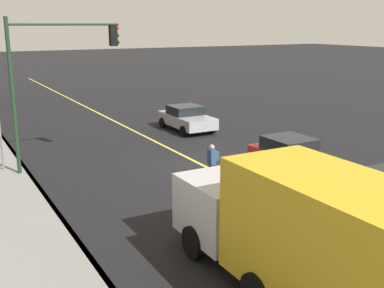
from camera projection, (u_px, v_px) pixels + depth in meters
ground at (206, 167)px, 20.81m from camera, size 200.00×200.00×0.00m
curb_edge at (41, 192)px, 17.48m from camera, size 80.00×0.16×0.15m
lane_stripe_center at (206, 167)px, 20.81m from camera, size 80.00×0.16×0.01m
car_red at (292, 154)px, 20.03m from camera, size 3.93×2.08×1.43m
car_silver at (186, 118)px, 27.86m from camera, size 4.08×2.07×1.44m
truck_yellow at (320, 242)px, 9.94m from camera, size 8.34×2.49×3.13m
pedestrian_with_backpack at (212, 161)px, 18.50m from camera, size 0.39×0.39×1.56m
traffic_light_mast at (54, 68)px, 19.21m from camera, size 0.28×4.61×6.37m
street_sign_post at (0, 135)px, 19.58m from camera, size 0.60×0.08×2.73m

